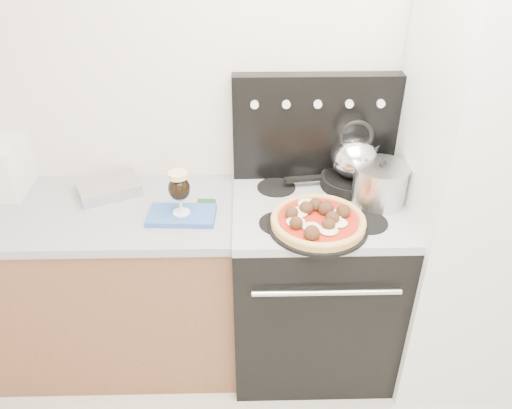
{
  "coord_description": "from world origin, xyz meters",
  "views": [
    {
      "loc": [
        -0.24,
        -0.69,
        2.09
      ],
      "look_at": [
        -0.2,
        1.05,
        1.0
      ],
      "focal_mm": 35.0,
      "sensor_mm": 36.0,
      "label": 1
    }
  ],
  "objects_px": {
    "oven_mitt": "(182,215)",
    "skillet": "(351,181)",
    "pizza_pan": "(318,226)",
    "stove_body": "(312,286)",
    "fridge": "(479,200)",
    "pizza": "(318,219)",
    "tea_kettle": "(354,154)",
    "base_cabinet": "(89,288)",
    "stock_pot": "(379,185)",
    "beer_glass": "(180,193)"
  },
  "relations": [
    {
      "from": "stove_body",
      "to": "base_cabinet",
      "type": "bearing_deg",
      "value": 178.7
    },
    {
      "from": "oven_mitt",
      "to": "skillet",
      "type": "relative_size",
      "value": 1.01
    },
    {
      "from": "base_cabinet",
      "to": "stock_pot",
      "type": "height_order",
      "value": "stock_pot"
    },
    {
      "from": "stove_body",
      "to": "skillet",
      "type": "relative_size",
      "value": 3.07
    },
    {
      "from": "pizza_pan",
      "to": "skillet",
      "type": "relative_size",
      "value": 1.45
    },
    {
      "from": "base_cabinet",
      "to": "stock_pot",
      "type": "bearing_deg",
      "value": -0.3
    },
    {
      "from": "stove_body",
      "to": "fridge",
      "type": "height_order",
      "value": "fridge"
    },
    {
      "from": "beer_glass",
      "to": "pizza",
      "type": "xyz_separation_m",
      "value": [
        0.57,
        -0.11,
        -0.06
      ]
    },
    {
      "from": "pizza",
      "to": "skillet",
      "type": "distance_m",
      "value": 0.39
    },
    {
      "from": "base_cabinet",
      "to": "stove_body",
      "type": "xyz_separation_m",
      "value": [
        1.1,
        -0.02,
        0.01
      ]
    },
    {
      "from": "beer_glass",
      "to": "skillet",
      "type": "height_order",
      "value": "beer_glass"
    },
    {
      "from": "beer_glass",
      "to": "tea_kettle",
      "type": "bearing_deg",
      "value": 16.17
    },
    {
      "from": "base_cabinet",
      "to": "pizza",
      "type": "xyz_separation_m",
      "value": [
        1.08,
        -0.2,
        0.53
      ]
    },
    {
      "from": "beer_glass",
      "to": "pizza_pan",
      "type": "bearing_deg",
      "value": -11.2
    },
    {
      "from": "tea_kettle",
      "to": "oven_mitt",
      "type": "bearing_deg",
      "value": -170.6
    },
    {
      "from": "beer_glass",
      "to": "stock_pot",
      "type": "relative_size",
      "value": 0.86
    },
    {
      "from": "base_cabinet",
      "to": "oven_mitt",
      "type": "xyz_separation_m",
      "value": [
        0.5,
        -0.09,
        0.48
      ]
    },
    {
      "from": "pizza",
      "to": "tea_kettle",
      "type": "xyz_separation_m",
      "value": [
        0.2,
        0.34,
        0.13
      ]
    },
    {
      "from": "pizza_pan",
      "to": "skillet",
      "type": "distance_m",
      "value": 0.39
    },
    {
      "from": "beer_glass",
      "to": "pizza",
      "type": "distance_m",
      "value": 0.59
    },
    {
      "from": "stove_body",
      "to": "pizza_pan",
      "type": "relative_size",
      "value": 2.13
    },
    {
      "from": "skillet",
      "to": "oven_mitt",
      "type": "bearing_deg",
      "value": -163.83
    },
    {
      "from": "base_cabinet",
      "to": "pizza_pan",
      "type": "bearing_deg",
      "value": -10.65
    },
    {
      "from": "oven_mitt",
      "to": "skillet",
      "type": "distance_m",
      "value": 0.8
    },
    {
      "from": "base_cabinet",
      "to": "stock_pot",
      "type": "relative_size",
      "value": 6.22
    },
    {
      "from": "pizza",
      "to": "tea_kettle",
      "type": "distance_m",
      "value": 0.41
    },
    {
      "from": "fridge",
      "to": "pizza",
      "type": "height_order",
      "value": "fridge"
    },
    {
      "from": "beer_glass",
      "to": "tea_kettle",
      "type": "relative_size",
      "value": 0.86
    },
    {
      "from": "fridge",
      "to": "beer_glass",
      "type": "xyz_separation_m",
      "value": [
        -1.3,
        -0.04,
        0.07
      ]
    },
    {
      "from": "stove_body",
      "to": "skillet",
      "type": "height_order",
      "value": "skillet"
    },
    {
      "from": "oven_mitt",
      "to": "stock_pot",
      "type": "bearing_deg",
      "value": 5.41
    },
    {
      "from": "tea_kettle",
      "to": "fridge",
      "type": "bearing_deg",
      "value": -26.03
    },
    {
      "from": "stove_body",
      "to": "oven_mitt",
      "type": "distance_m",
      "value": 0.77
    },
    {
      "from": "pizza_pan",
      "to": "pizza",
      "type": "xyz_separation_m",
      "value": [
        -0.0,
        0.0,
        0.03
      ]
    },
    {
      "from": "stove_body",
      "to": "skillet",
      "type": "bearing_deg",
      "value": 43.06
    },
    {
      "from": "fridge",
      "to": "pizza_pan",
      "type": "height_order",
      "value": "fridge"
    },
    {
      "from": "base_cabinet",
      "to": "tea_kettle",
      "type": "height_order",
      "value": "tea_kettle"
    },
    {
      "from": "skillet",
      "to": "stock_pot",
      "type": "bearing_deg",
      "value": -56.79
    },
    {
      "from": "tea_kettle",
      "to": "stock_pot",
      "type": "bearing_deg",
      "value": -63.57
    },
    {
      "from": "stove_body",
      "to": "pizza_pan",
      "type": "height_order",
      "value": "pizza_pan"
    },
    {
      "from": "pizza_pan",
      "to": "oven_mitt",
      "type": "bearing_deg",
      "value": 168.8
    },
    {
      "from": "pizza",
      "to": "tea_kettle",
      "type": "bearing_deg",
      "value": 59.5
    },
    {
      "from": "base_cabinet",
      "to": "beer_glass",
      "type": "relative_size",
      "value": 7.21
    },
    {
      "from": "fridge",
      "to": "tea_kettle",
      "type": "height_order",
      "value": "fridge"
    },
    {
      "from": "fridge",
      "to": "oven_mitt",
      "type": "distance_m",
      "value": 1.3
    },
    {
      "from": "skillet",
      "to": "base_cabinet",
      "type": "bearing_deg",
      "value": -173.97
    },
    {
      "from": "fridge",
      "to": "tea_kettle",
      "type": "relative_size",
      "value": 8.14
    },
    {
      "from": "fridge",
      "to": "stock_pot",
      "type": "height_order",
      "value": "fridge"
    },
    {
      "from": "stove_body",
      "to": "tea_kettle",
      "type": "height_order",
      "value": "tea_kettle"
    },
    {
      "from": "oven_mitt",
      "to": "pizza",
      "type": "relative_size",
      "value": 0.74
    }
  ]
}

